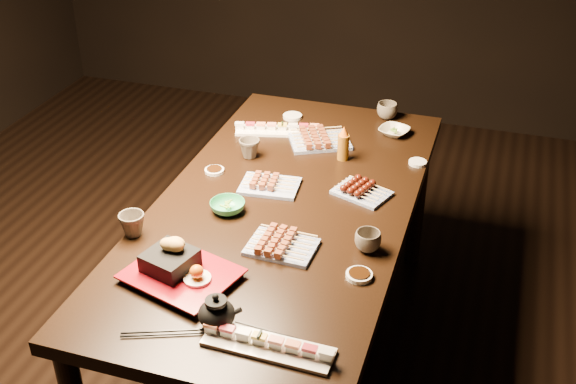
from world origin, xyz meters
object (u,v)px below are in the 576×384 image
object	(u,v)px
yakitori_plate_left	(320,137)
teacup_near_left	(132,225)
sushi_platter_far	(277,128)
condiment_bottle	(343,143)
teacup_mid_right	(368,241)
teacup_far_right	(387,111)
teacup_far_left	(250,148)
sushi_platter_near	(268,342)
edamame_bowl_green	(228,207)
yakitori_plate_right	(282,242)
yakitori_plate_center	(270,181)
tempura_tray	(180,264)
teapot	(216,310)
edamame_bowl_cream	(394,131)
dining_table	(284,285)

from	to	relation	value
yakitori_plate_left	teacup_near_left	distance (m)	0.94
sushi_platter_far	condiment_bottle	bearing A→B (deg)	141.15
teacup_mid_right	yakitori_plate_left	bearing A→B (deg)	117.28
teacup_far_right	condiment_bottle	distance (m)	0.44
sushi_platter_far	teacup_far_left	distance (m)	0.25
yakitori_plate_left	sushi_platter_near	bearing A→B (deg)	-108.04
edamame_bowl_green	teacup_far_right	world-z (taller)	teacup_far_right
sushi_platter_far	teacup_mid_right	size ratio (longest dim) A/B	4.05
yakitori_plate_right	yakitori_plate_left	xyz separation A→B (m)	(-0.08, 0.77, 0.00)
yakitori_plate_left	teacup_far_left	world-z (taller)	teacup_far_left
sushi_platter_near	sushi_platter_far	xyz separation A→B (m)	(-0.40, 1.26, -0.00)
yakitori_plate_center	edamame_bowl_green	distance (m)	0.22
tempura_tray	teacup_far_right	bearing A→B (deg)	90.22
sushi_platter_far	yakitori_plate_right	bearing A→B (deg)	95.02
yakitori_plate_right	teacup_near_left	bearing A→B (deg)	-169.42
teacup_near_left	tempura_tray	bearing A→B (deg)	-33.70
sushi_platter_near	teapot	world-z (taller)	teapot
yakitori_plate_center	edamame_bowl_cream	world-z (taller)	yakitori_plate_center
teacup_far_left	edamame_bowl_green	bearing A→B (deg)	-80.64
yakitori_plate_left	teacup_far_left	distance (m)	0.31
yakitori_plate_right	teacup_far_left	bearing A→B (deg)	121.88
condiment_bottle	sushi_platter_near	bearing A→B (deg)	-86.47
dining_table	edamame_bowl_green	world-z (taller)	edamame_bowl_green
sushi_platter_far	yakitori_plate_center	bearing A→B (deg)	90.64
yakitori_plate_left	teacup_near_left	size ratio (longest dim) A/B	2.78
yakitori_plate_left	edamame_bowl_green	size ratio (longest dim) A/B	1.95
yakitori_plate_left	edamame_bowl_green	distance (m)	0.63
yakitori_plate_right	condiment_bottle	bearing A→B (deg)	88.70
yakitori_plate_left	edamame_bowl_green	world-z (taller)	yakitori_plate_left
teacup_near_left	teacup_far_right	xyz separation A→B (m)	(0.64, 1.17, -0.00)
sushi_platter_near	yakitori_plate_center	xyz separation A→B (m)	(-0.27, 0.81, 0.01)
teacup_far_left	condiment_bottle	world-z (taller)	condiment_bottle
sushi_platter_far	yakitori_plate_left	distance (m)	0.21
yakitori_plate_center	teacup_mid_right	bearing A→B (deg)	-38.01
sushi_platter_far	teacup_near_left	world-z (taller)	teacup_near_left
sushi_platter_near	yakitori_plate_left	world-z (taller)	yakitori_plate_left
yakitori_plate_right	edamame_bowl_green	world-z (taller)	yakitori_plate_right
yakitori_plate_left	condiment_bottle	xyz separation A→B (m)	(0.13, -0.10, 0.04)
teacup_mid_right	condiment_bottle	world-z (taller)	condiment_bottle
sushi_platter_far	teacup_far_right	world-z (taller)	teacup_far_right
tempura_tray	teacup_far_left	world-z (taller)	tempura_tray
dining_table	sushi_platter_far	size ratio (longest dim) A/B	5.12
yakitori_plate_center	condiment_bottle	bearing A→B (deg)	50.30
sushi_platter_far	teacup_mid_right	distance (m)	0.92
condiment_bottle	edamame_bowl_green	bearing A→B (deg)	-120.40
teacup_mid_right	sushi_platter_near	bearing A→B (deg)	-106.54
yakitori_plate_center	dining_table	bearing A→B (deg)	-52.28
teacup_far_left	teapot	xyz separation A→B (m)	(0.26, -0.97, 0.01)
dining_table	teacup_far_left	bearing A→B (deg)	134.21
sushi_platter_near	condiment_bottle	xyz separation A→B (m)	(-0.07, 1.11, 0.05)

